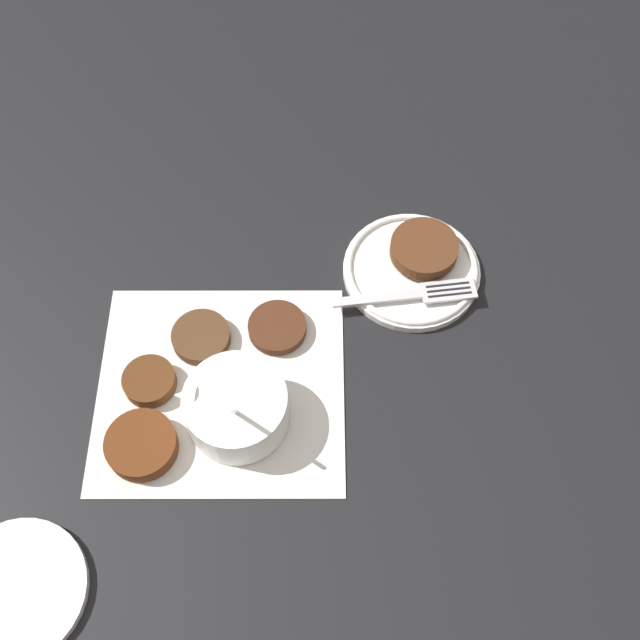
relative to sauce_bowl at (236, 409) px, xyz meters
The scene contains 11 objects.
ground_plane 0.04m from the sauce_bowl, 73.77° to the right, with size 4.00×4.00×0.00m, color black.
napkin 0.05m from the sauce_bowl, 53.65° to the right, with size 0.31×0.29×0.00m.
sauce_bowl is the anchor object (origin of this frame).
fritter_0 0.11m from the sauce_bowl, 57.73° to the right, with size 0.07×0.07×0.01m.
fritter_1 0.11m from the sauce_bowl, 25.72° to the left, with size 0.08×0.08×0.02m.
fritter_2 0.12m from the sauce_bowl, 104.16° to the right, with size 0.07×0.07×0.01m.
fritter_3 0.11m from the sauce_bowl, 14.54° to the right, with size 0.06×0.06×0.02m.
serving_plate 0.29m from the sauce_bowl, 130.53° to the right, with size 0.17×0.17×0.02m.
fritter_on_plate 0.31m from the sauce_bowl, 129.81° to the right, with size 0.09×0.09×0.02m.
fork 0.27m from the sauce_bowl, 138.18° to the right, with size 0.18×0.06×0.00m.
extra_saucer 0.29m from the sauce_bowl, 47.27° to the left, with size 0.15×0.15×0.01m.
Camera 1 is at (-0.13, 0.34, 0.80)m, focal length 42.00 mm.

